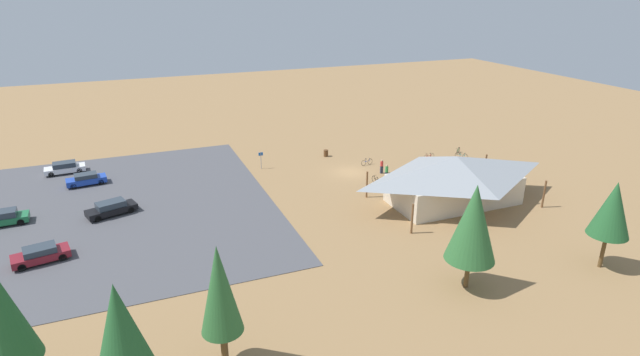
# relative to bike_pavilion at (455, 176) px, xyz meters

# --- Properties ---
(ground) EXTENTS (160.00, 160.00, 0.00)m
(ground) POSITION_rel_bike_pavilion_xyz_m (6.08, -12.22, -2.93)
(ground) COLOR #937047
(ground) RESTS_ON ground
(parking_lot_asphalt) EXTENTS (32.41, 35.99, 0.05)m
(parking_lot_asphalt) POSITION_rel_bike_pavilion_xyz_m (33.70, -11.12, -2.90)
(parking_lot_asphalt) COLOR #4C4C51
(parking_lot_asphalt) RESTS_ON ground
(bike_pavilion) EXTENTS (16.04, 9.57, 5.09)m
(bike_pavilion) POSITION_rel_bike_pavilion_xyz_m (0.00, 0.00, 0.00)
(bike_pavilion) COLOR beige
(bike_pavilion) RESTS_ON ground
(trash_bin) EXTENTS (0.60, 0.60, 0.90)m
(trash_bin) POSITION_rel_bike_pavilion_xyz_m (6.53, -19.04, -2.48)
(trash_bin) COLOR brown
(trash_bin) RESTS_ON ground
(lot_sign) EXTENTS (0.56, 0.08, 2.20)m
(lot_sign) POSITION_rel_bike_pavilion_xyz_m (15.85, -17.61, -1.52)
(lot_sign) COLOR #99999E
(lot_sign) RESTS_ON ground
(pine_west) EXTENTS (2.49, 2.49, 8.03)m
(pine_west) POSITION_rel_bike_pavilion_xyz_m (27.23, 15.13, 2.26)
(pine_west) COLOR brown
(pine_west) RESTS_ON ground
(pine_mideast) EXTENTS (3.71, 3.71, 8.32)m
(pine_mideast) POSITION_rel_bike_pavilion_xyz_m (8.62, 13.68, 2.42)
(pine_mideast) COLOR brown
(pine_mideast) RESTS_ON ground
(pine_far_east) EXTENTS (3.11, 3.11, 7.39)m
(pine_far_east) POSITION_rel_bike_pavilion_xyz_m (-3.28, 15.34, 2.19)
(pine_far_east) COLOR brown
(pine_far_east) RESTS_ON ground
(pine_midwest) EXTENTS (3.05, 3.05, 8.19)m
(pine_midwest) POSITION_rel_bike_pavilion_xyz_m (32.51, 17.33, 2.57)
(pine_midwest) COLOR brown
(pine_midwest) RESTS_ON ground
(bicycle_yellow_yard_left) EXTENTS (0.64, 1.61, 0.80)m
(bicycle_yellow_yard_left) POSITION_rel_bike_pavilion_xyz_m (-6.61, -9.79, -2.55)
(bicycle_yellow_yard_left) COLOR black
(bicycle_yellow_yard_left) RESTS_ON ground
(bicycle_black_front_row) EXTENTS (0.48, 1.69, 0.87)m
(bicycle_black_front_row) POSITION_rel_bike_pavilion_xyz_m (4.93, -7.76, -2.54)
(bicycle_black_front_row) COLOR black
(bicycle_black_front_row) RESTS_ON ground
(bicycle_blue_yard_center) EXTENTS (1.71, 0.48, 0.87)m
(bicycle_blue_yard_center) POSITION_rel_bike_pavilion_xyz_m (3.01, -13.89, -2.54)
(bicycle_blue_yard_center) COLOR black
(bicycle_blue_yard_center) RESTS_ON ground
(bicycle_orange_yard_right) EXTENTS (1.53, 0.95, 0.80)m
(bicycle_orange_yard_right) POSITION_rel_bike_pavilion_xyz_m (-9.31, -9.59, -2.57)
(bicycle_orange_yard_right) COLOR black
(bicycle_orange_yard_right) RESTS_ON ground
(bicycle_green_by_bin) EXTENTS (1.35, 1.11, 0.80)m
(bicycle_green_by_bin) POSITION_rel_bike_pavilion_xyz_m (-10.66, -13.49, -2.56)
(bicycle_green_by_bin) COLOR black
(bicycle_green_by_bin) RESTS_ON ground
(bicycle_teal_lone_west) EXTENTS (0.87, 1.61, 0.84)m
(bicycle_teal_lone_west) POSITION_rel_bike_pavilion_xyz_m (-9.77, -11.57, -2.54)
(bicycle_teal_lone_west) COLOR black
(bicycle_teal_lone_west) RESTS_ON ground
(bicycle_red_edge_north) EXTENTS (1.71, 0.48, 0.79)m
(bicycle_red_edge_north) POSITION_rel_bike_pavilion_xyz_m (-5.71, -13.02, -2.58)
(bicycle_red_edge_north) COLOR black
(bicycle_red_edge_north) RESTS_ON ground
(car_blue_mid_lot) EXTENTS (4.40, 2.16, 1.32)m
(car_blue_mid_lot) POSITION_rel_bike_pavilion_xyz_m (35.88, -19.65, -2.21)
(car_blue_mid_lot) COLOR #1E42B2
(car_blue_mid_lot) RESTS_ON parking_lot_asphalt
(car_black_end_stall) EXTENTS (5.02, 3.16, 1.40)m
(car_black_end_stall) POSITION_rel_bike_pavilion_xyz_m (33.31, -9.94, -2.19)
(car_black_end_stall) COLOR black
(car_black_end_stall) RESTS_ON parking_lot_asphalt
(car_white_front_row) EXTENTS (4.64, 2.18, 1.37)m
(car_white_front_row) POSITION_rel_bike_pavilion_xyz_m (38.42, -24.83, -2.20)
(car_white_front_row) COLOR white
(car_white_front_row) RESTS_ON parking_lot_asphalt
(car_maroon_second_row) EXTENTS (4.61, 2.66, 1.34)m
(car_maroon_second_row) POSITION_rel_bike_pavilion_xyz_m (38.81, -2.36, -2.21)
(car_maroon_second_row) COLOR maroon
(car_maroon_second_row) RESTS_ON parking_lot_asphalt
(car_green_inner_stall) EXTENTS (4.43, 2.01, 1.40)m
(car_green_inner_stall) POSITION_rel_bike_pavilion_xyz_m (42.90, -11.37, -2.19)
(car_green_inner_stall) COLOR #1E6B3D
(car_green_inner_stall) RESTS_ON parking_lot_asphalt
(visitor_by_pavilion) EXTENTS (0.36, 0.38, 1.79)m
(visitor_by_pavilion) POSITION_rel_bike_pavilion_xyz_m (3.14, -8.57, -1.99)
(visitor_by_pavilion) COLOR #2D3347
(visitor_by_pavilion) RESTS_ON ground
(visitor_crossing_yard) EXTENTS (0.36, 0.36, 1.74)m
(visitor_crossing_yard) POSITION_rel_bike_pavilion_xyz_m (2.73, -10.53, -2.01)
(visitor_crossing_yard) COLOR #2D3347
(visitor_crossing_yard) RESTS_ON ground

